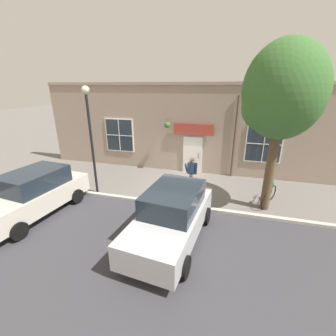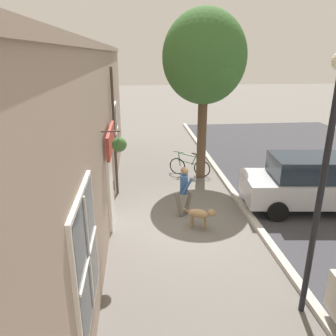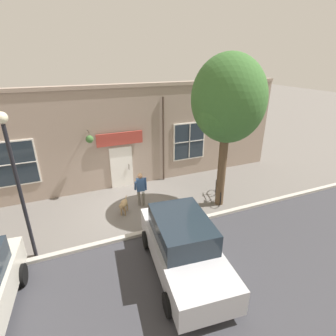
# 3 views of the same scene
# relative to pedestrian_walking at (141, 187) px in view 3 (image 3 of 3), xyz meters

# --- Properties ---
(ground_plane) EXTENTS (90.00, 90.00, 0.00)m
(ground_plane) POSITION_rel_pedestrian_walking_xyz_m (-0.00, -0.49, -0.93)
(ground_plane) COLOR #66605B
(curb_and_road) EXTENTS (10.10, 28.00, 0.12)m
(curb_and_road) POSITION_rel_pedestrian_walking_xyz_m (5.84, -0.49, -0.91)
(curb_and_road) COLOR #B2ADA3
(curb_and_road) RESTS_ON ground_plane
(storefront_facade) EXTENTS (0.95, 18.00, 5.00)m
(storefront_facade) POSITION_rel_pedestrian_walking_xyz_m (-2.34, -0.50, 1.57)
(storefront_facade) COLOR gray
(storefront_facade) RESTS_ON ground_plane
(pedestrian_walking) EXTENTS (0.60, 0.60, 1.58)m
(pedestrian_walking) POSITION_rel_pedestrian_walking_xyz_m (0.00, 0.00, 0.00)
(pedestrian_walking) COLOR #6B665B
(pedestrian_walking) RESTS_ON ground_plane
(dog_on_leash) EXTENTS (0.94, 0.55, 0.69)m
(dog_on_leash) POSITION_rel_pedestrian_walking_xyz_m (0.36, -0.87, -0.47)
(dog_on_leash) COLOR #997A51
(dog_on_leash) RESTS_ON ground_plane
(street_tree_by_curb) EXTENTS (3.08, 2.78, 6.32)m
(street_tree_by_curb) POSITION_rel_pedestrian_walking_xyz_m (1.21, 3.22, 3.57)
(street_tree_by_curb) COLOR brown
(street_tree_by_curb) RESTS_ON ground_plane
(leaning_bicycle) EXTENTS (1.58, 0.81, 1.00)m
(leaning_bicycle) POSITION_rel_pedestrian_walking_xyz_m (0.75, 3.50, -0.55)
(leaning_bicycle) COLOR black
(leaning_bicycle) RESTS_ON ground_plane
(parked_car_mid_block) EXTENTS (4.46, 2.27, 1.75)m
(parked_car_mid_block) POSITION_rel_pedestrian_walking_xyz_m (4.09, 0.08, -0.05)
(parked_car_mid_block) COLOR #B7B7BC
(parked_car_mid_block) RESTS_ON ground_plane
(street_lamp) EXTENTS (0.32, 0.32, 4.81)m
(street_lamp) POSITION_rel_pedestrian_walking_xyz_m (1.72, -4.20, 2.21)
(street_lamp) COLOR black
(street_lamp) RESTS_ON ground_plane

